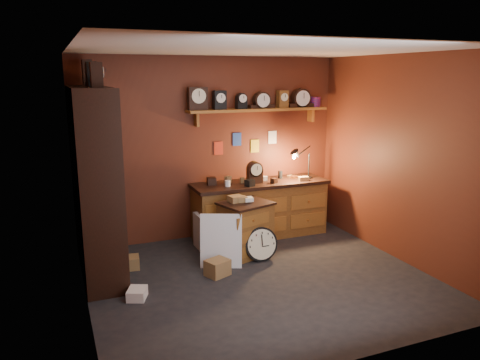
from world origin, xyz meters
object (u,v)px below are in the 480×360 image
object	(u,v)px
shelving_unit	(93,175)
big_round_clock	(261,244)
workbench	(260,206)
low_cabinet	(246,226)

from	to	relation	value
shelving_unit	big_round_clock	distance (m)	2.33
workbench	low_cabinet	xyz separation A→B (m)	(-0.51, -0.63, -0.07)
workbench	low_cabinet	size ratio (longest dim) A/B	2.51
shelving_unit	workbench	world-z (taller)	shelving_unit
low_cabinet	big_round_clock	bearing A→B (deg)	-87.57
shelving_unit	low_cabinet	world-z (taller)	shelving_unit
workbench	big_round_clock	size ratio (longest dim) A/B	4.49
low_cabinet	big_round_clock	world-z (taller)	low_cabinet
low_cabinet	workbench	bearing A→B (deg)	34.05
workbench	big_round_clock	distance (m)	1.03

